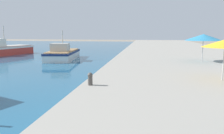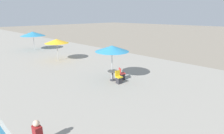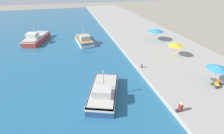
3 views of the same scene
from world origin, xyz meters
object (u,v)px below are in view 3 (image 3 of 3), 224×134
object	(u,v)px
fishing_boat_far	(36,38)
cafe_umbrella_striped	(156,30)
cafe_table	(214,81)
person_at_quay	(180,108)
fishing_boat_near	(104,92)
fishing_boat_mid	(84,40)
cafe_umbrella_white	(176,45)
cafe_chair_left	(217,86)
cafe_chair_right	(219,83)
mooring_bollard	(142,66)
cafe_umbrella_pink	(218,67)

from	to	relation	value
fishing_boat_far	cafe_umbrella_striped	world-z (taller)	fishing_boat_far
cafe_table	person_at_quay	bearing A→B (deg)	-158.35
fishing_boat_near	fishing_boat_mid	bearing A→B (deg)	111.20
person_at_quay	cafe_umbrella_white	bearing A→B (deg)	57.44
fishing_boat_near	fishing_boat_far	size ratio (longest dim) A/B	0.85
cafe_chair_left	cafe_chair_right	distance (m)	0.84
cafe_umbrella_white	cafe_chair_right	distance (m)	9.03
fishing_boat_far	cafe_umbrella_white	distance (m)	28.99
fishing_boat_near	fishing_boat_far	world-z (taller)	fishing_boat_far
cafe_umbrella_white	cafe_chair_left	size ratio (longest dim) A/B	2.73
cafe_chair_left	cafe_umbrella_striped	bearing A→B (deg)	-83.96
cafe_umbrella_striped	person_at_quay	xyz separation A→B (m)	(-8.00, -19.30, -1.76)
person_at_quay	mooring_bollard	xyz separation A→B (m)	(0.05, 8.96, -0.12)
cafe_umbrella_pink	cafe_table	world-z (taller)	cafe_umbrella_pink
fishing_boat_mid	cafe_umbrella_pink	world-z (taller)	fishing_boat_mid
fishing_boat_near	cafe_chair_right	bearing A→B (deg)	11.08
cafe_table	cafe_umbrella_white	bearing A→B (deg)	88.18
fishing_boat_mid	fishing_boat_near	bearing A→B (deg)	-96.42
cafe_chair_left	fishing_boat_mid	bearing A→B (deg)	-46.86
person_at_quay	cafe_chair_left	bearing A→B (deg)	16.66
cafe_chair_right	cafe_chair_left	bearing A→B (deg)	-35.59
cafe_umbrella_white	person_at_quay	distance (m)	13.43
cafe_umbrella_white	cafe_chair_left	distance (m)	9.38
cafe_umbrella_pink	cafe_umbrella_striped	size ratio (longest dim) A/B	0.79
cafe_umbrella_striped	cafe_chair_right	world-z (taller)	cafe_umbrella_striped
person_at_quay	mooring_bollard	size ratio (longest dim) A/B	1.62
cafe_umbrella_pink	cafe_chair_right	distance (m)	2.20
person_at_quay	fishing_boat_near	bearing A→B (deg)	144.87
fishing_boat_mid	cafe_chair_right	bearing A→B (deg)	-62.23
cafe_table	cafe_chair_left	xyz separation A→B (m)	(-0.13, -0.71, -0.21)
cafe_chair_right	mooring_bollard	distance (m)	9.96
fishing_boat_near	cafe_umbrella_striped	xyz separation A→B (m)	(14.75, 14.55, 2.09)
cafe_umbrella_pink	cafe_umbrella_striped	xyz separation A→B (m)	(1.04, 16.41, -0.16)
cafe_chair_left	cafe_chair_right	bearing A→B (deg)	-144.41
cafe_umbrella_white	person_at_quay	world-z (taller)	cafe_umbrella_white
fishing_boat_far	cafe_umbrella_pink	xyz separation A→B (m)	(24.18, -23.92, 2.14)
cafe_chair_left	person_at_quay	world-z (taller)	person_at_quay
cafe_table	person_at_quay	xyz separation A→B (m)	(-6.91, -2.74, -0.06)
cafe_umbrella_striped	mooring_bollard	bearing A→B (deg)	-127.56
fishing_boat_near	fishing_boat_far	xyz separation A→B (m)	(-10.46, 22.06, 0.11)
fishing_boat_far	cafe_umbrella_pink	distance (m)	34.08
fishing_boat_mid	mooring_bollard	xyz separation A→B (m)	(7.04, -14.24, 0.23)
cafe_chair_left	mooring_bollard	xyz separation A→B (m)	(-6.73, 6.93, 0.02)
fishing_boat_mid	cafe_umbrella_white	distance (m)	18.64
fishing_boat_far	cafe_chair_right	world-z (taller)	fishing_boat_far
fishing_boat_mid	cafe_umbrella_white	world-z (taller)	fishing_boat_mid
fishing_boat_near	cafe_umbrella_pink	distance (m)	14.02
cafe_chair_left	person_at_quay	size ratio (longest dim) A/B	0.86
fishing_boat_mid	cafe_umbrella_white	xyz separation A→B (m)	(14.16, -11.95, 1.96)
fishing_boat_near	cafe_umbrella_white	size ratio (longest dim) A/B	2.93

